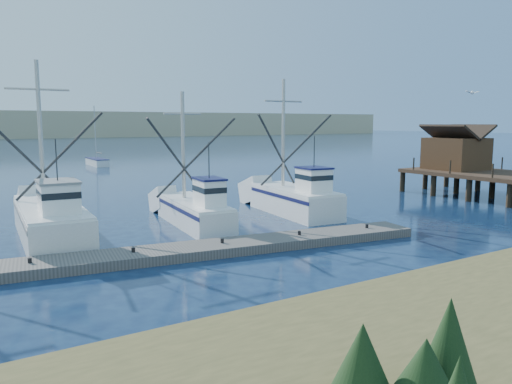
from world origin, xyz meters
The scene contains 6 objects.
ground centered at (0.00, 0.00, 0.00)m, with size 500.00×500.00×0.00m, color #0D1B3B.
floating_dock centered at (-9.95, 6.14, 0.21)m, with size 32.02×2.13×0.43m, color #625C58.
timber_pier centered at (21.50, 8.46, 2.57)m, with size 7.00×20.00×8.00m.
trawler_fleet centered at (-9.67, 11.36, 0.99)m, with size 31.75×9.64×9.05m.
sailboat_near centered at (3.01, 54.76, 0.50)m, with size 1.68×6.01×8.10m.
flying_gull centered at (13.41, 5.15, 7.69)m, with size 1.20×0.22×0.22m.
Camera 1 is at (-14.40, -14.31, 5.88)m, focal length 35.00 mm.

